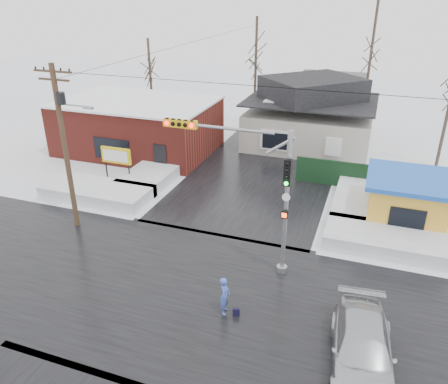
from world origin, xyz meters
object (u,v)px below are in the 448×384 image
(traffic_signal, at_px, (253,180))
(pedestrian, at_px, (225,296))
(car, at_px, (362,350))
(marquee_sign, at_px, (116,157))
(utility_pole, at_px, (65,140))
(kiosk, at_px, (407,200))

(traffic_signal, bearing_deg, pedestrian, -90.47)
(pedestrian, bearing_deg, car, -110.40)
(marquee_sign, relative_size, pedestrian, 1.49)
(traffic_signal, distance_m, pedestrian, 5.16)
(traffic_signal, xyz_separation_m, car, (5.48, -4.69, -3.77))
(utility_pole, bearing_deg, marquee_sign, 100.13)
(car, bearing_deg, pedestrian, 163.02)
(utility_pole, bearing_deg, pedestrian, -21.87)
(marquee_sign, distance_m, pedestrian, 15.30)
(kiosk, distance_m, car, 11.85)
(kiosk, relative_size, pedestrian, 2.69)
(marquee_sign, height_order, kiosk, kiosk)
(traffic_signal, relative_size, utility_pole, 0.78)
(utility_pole, xyz_separation_m, kiosk, (17.43, 6.49, -3.65))
(utility_pole, height_order, kiosk, utility_pole)
(marquee_sign, xyz_separation_m, pedestrian, (11.40, -10.14, -1.07))
(traffic_signal, distance_m, utility_pole, 10.39)
(car, bearing_deg, traffic_signal, 133.53)
(kiosk, bearing_deg, traffic_signal, -135.16)
(traffic_signal, distance_m, car, 8.14)
(traffic_signal, distance_m, marquee_sign, 13.42)
(traffic_signal, bearing_deg, kiosk, 44.84)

